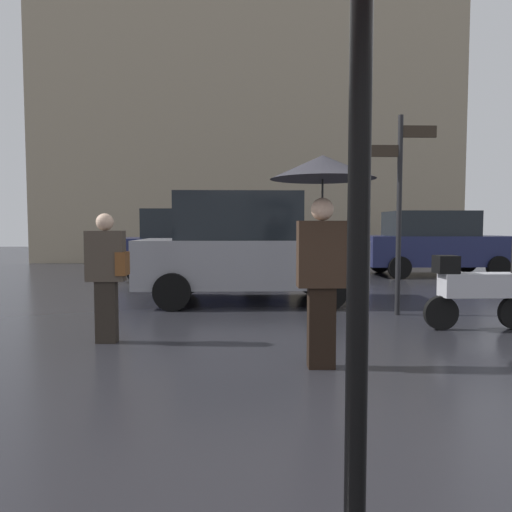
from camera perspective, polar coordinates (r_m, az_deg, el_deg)
name	(u,v)px	position (r m, az deg, el deg)	size (l,w,h in m)	color
ground_plane	(300,477)	(2.93, 5.32, -25.02)	(60.00, 60.00, 0.00)	#26262B
pedestrian_with_umbrella	(322,201)	(4.66, 8.03, 6.57)	(1.03, 1.03, 2.09)	black
pedestrian_with_bag	(107,270)	(5.92, -17.54, -1.59)	(0.48, 0.24, 1.56)	#2A241E
parked_scooter	(476,289)	(7.04, 25.00, -3.61)	(1.49, 0.32, 1.23)	black
parked_car_left	(199,244)	(12.49, -6.92, 1.47)	(4.46, 1.86, 1.84)	#1E234C
parked_car_right	(246,248)	(8.71, -1.22, 0.97)	(4.01, 2.00, 2.00)	gray
parked_car_distant	(434,243)	(14.29, 20.69, 1.48)	(4.10, 1.96, 1.82)	#1E234C
street_signpost	(400,195)	(7.74, 16.97, 7.03)	(1.08, 0.08, 3.12)	black
building_block	(249,74)	(20.11, -0.90, 21.09)	(16.56, 2.56, 14.87)	gray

